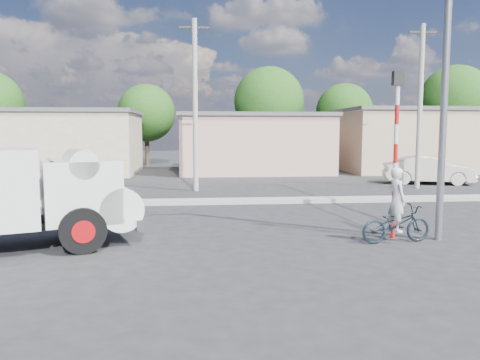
{
  "coord_description": "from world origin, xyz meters",
  "views": [
    {
      "loc": [
        -1.99,
        -10.25,
        2.82
      ],
      "look_at": [
        -0.61,
        4.31,
        1.3
      ],
      "focal_mm": 35.0,
      "sensor_mm": 36.0,
      "label": 1
    }
  ],
  "objects": [
    {
      "name": "cyclist",
      "position": [
        3.05,
        0.98,
        0.81
      ],
      "size": [
        0.46,
        0.64,
        1.63
      ],
      "primitive_type": "imported",
      "rotation": [
        0.0,
        0.0,
        1.69
      ],
      "color": "white",
      "rests_on": "ground"
    },
    {
      "name": "truck",
      "position": [
        -6.39,
        1.11,
        1.34
      ],
      "size": [
        6.22,
        3.98,
        2.42
      ],
      "rotation": [
        0.0,
        0.0,
        0.35
      ],
      "color": "black",
      "rests_on": "ground"
    },
    {
      "name": "car_cream",
      "position": [
        10.47,
        13.75,
        0.76
      ],
      "size": [
        4.85,
        2.74,
        1.51
      ],
      "primitive_type": "imported",
      "rotation": [
        0.0,
        0.0,
        1.31
      ],
      "color": "beige",
      "rests_on": "ground"
    },
    {
      "name": "streetlight",
      "position": [
        4.14,
        1.2,
        4.96
      ],
      "size": [
        2.34,
        0.22,
        9.0
      ],
      "color": "slate",
      "rests_on": "ground"
    },
    {
      "name": "bicycle",
      "position": [
        3.05,
        0.98,
        0.49
      ],
      "size": [
        1.91,
        0.86,
        0.97
      ],
      "primitive_type": "imported",
      "rotation": [
        0.0,
        0.0,
        1.69
      ],
      "color": "black",
      "rests_on": "ground"
    },
    {
      "name": "building_row",
      "position": [
        1.1,
        22.0,
        2.13
      ],
      "size": [
        37.8,
        7.3,
        4.44
      ],
      "color": "#C2AF92",
      "rests_on": "ground"
    },
    {
      "name": "car_red",
      "position": [
        11.84,
        15.06,
        0.61
      ],
      "size": [
        3.78,
        2.13,
        1.21
      ],
      "primitive_type": "imported",
      "rotation": [
        0.0,
        0.0,
        1.37
      ],
      "color": "#B00A10",
      "rests_on": "ground"
    },
    {
      "name": "utility_poles",
      "position": [
        3.25,
        12.0,
        4.07
      ],
      "size": [
        35.4,
        0.24,
        8.0
      ],
      "color": "#99968E",
      "rests_on": "ground"
    },
    {
      "name": "median",
      "position": [
        0.0,
        8.0,
        0.08
      ],
      "size": [
        40.0,
        0.8,
        0.16
      ],
      "primitive_type": "cube",
      "color": "#99968E",
      "rests_on": "ground"
    },
    {
      "name": "ground_plane",
      "position": [
        0.0,
        0.0,
        0.0
      ],
      "size": [
        120.0,
        120.0,
        0.0
      ],
      "primitive_type": "plane",
      "color": "#242427",
      "rests_on": "ground"
    },
    {
      "name": "tree_row",
      "position": [
        3.76,
        28.45,
        4.99
      ],
      "size": [
        43.62,
        7.43,
        8.42
      ],
      "color": "#38281E",
      "rests_on": "ground"
    },
    {
      "name": "traffic_pole",
      "position": [
        3.2,
        1.5,
        2.59
      ],
      "size": [
        0.28,
        0.18,
        4.36
      ],
      "color": "red",
      "rests_on": "ground"
    }
  ]
}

